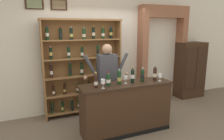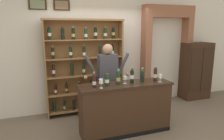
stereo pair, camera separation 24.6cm
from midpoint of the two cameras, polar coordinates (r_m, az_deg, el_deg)
ground_plane at (r=4.28m, az=3.03°, el=-17.00°), size 14.00×14.00×0.02m
back_wall at (r=5.22m, az=-3.25°, el=6.69°), size 12.00×0.19×3.17m
wine_shelf at (r=4.88m, az=-6.05°, el=1.39°), size 1.84×0.30×2.22m
archway_doorway at (r=5.95m, az=15.44°, el=5.77°), size 1.44×0.45×2.60m
side_cabinet at (r=6.48m, az=23.01°, el=-0.21°), size 0.81×0.47×1.61m
tasting_counter at (r=4.12m, az=5.39°, el=-10.40°), size 1.80×0.52×0.99m
shopkeeper at (r=4.37m, az=0.38°, el=-1.35°), size 1.01×0.22×1.71m
tasting_bottle_vin_santo at (r=3.69m, az=-3.01°, el=-2.88°), size 0.07×0.07×0.28m
tasting_bottle_riserva at (r=3.77m, az=0.48°, el=-2.52°), size 0.08×0.08×0.27m
tasting_bottle_prosecco at (r=3.88m, az=3.57°, el=-1.95°), size 0.08×0.08×0.29m
tasting_bottle_rosso at (r=3.99m, az=7.26°, el=-1.56°), size 0.07×0.07×0.32m
tasting_bottle_brunello at (r=4.10m, az=10.04°, el=-1.48°), size 0.08×0.08×0.28m
tasting_bottle_chianti at (r=4.22m, az=13.45°, el=-1.07°), size 0.07×0.07×0.31m
wine_glass_left at (r=3.93m, az=5.34°, el=-2.23°), size 0.07×0.07×0.15m
wine_glass_center at (r=3.62m, az=-1.08°, el=-3.27°), size 0.07×0.07×0.17m
wine_glass_spare at (r=4.18m, az=14.78°, el=-1.81°), size 0.07×0.07×0.15m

